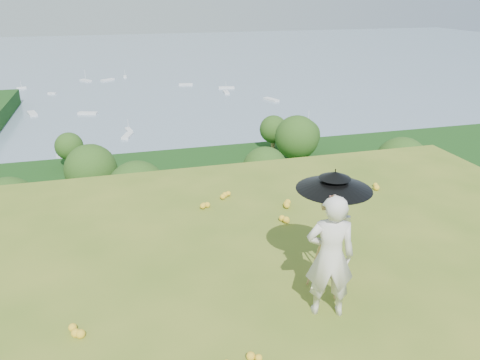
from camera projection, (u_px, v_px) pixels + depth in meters
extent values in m
plane|color=#527020|center=(308.00, 347.00, 6.09)|extent=(14.00, 14.00, 0.00)
cube|color=#0F3A11|center=(160.00, 337.00, 48.30)|extent=(140.00, 56.00, 22.00)
cube|color=#6F6A59|center=(138.00, 224.00, 86.68)|extent=(170.00, 28.00, 8.00)
plane|color=slate|center=(115.00, 73.00, 233.34)|extent=(700.00, 700.00, 0.00)
imported|color=silver|center=(330.00, 256.00, 6.42)|extent=(0.77, 0.62, 1.85)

